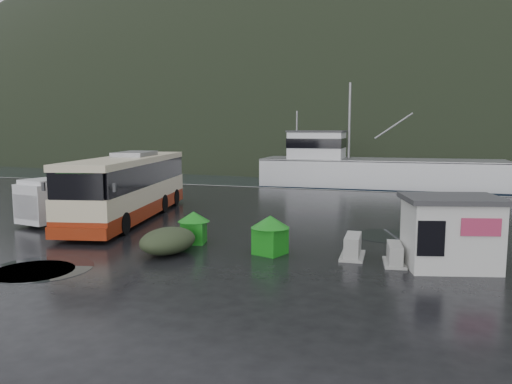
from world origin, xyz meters
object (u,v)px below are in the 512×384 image
(dome_tent, at_px, (168,253))
(jersey_barrier_b, at_px, (394,264))
(coach_bus, at_px, (130,218))
(ticket_kiosk, at_px, (449,268))
(waste_bin_right, at_px, (194,243))
(fishing_trawler, at_px, (381,180))
(waste_bin_left, at_px, (270,254))
(jersey_barrier_a, at_px, (352,257))
(white_van, at_px, (72,220))

(dome_tent, height_order, jersey_barrier_b, dome_tent)
(coach_bus, bearing_deg, ticket_kiosk, -29.59)
(coach_bus, relative_size, dome_tent, 4.94)
(waste_bin_right, xyz_separation_m, fishing_trawler, (5.45, 29.46, 0.00))
(coach_bus, bearing_deg, dome_tent, -60.20)
(waste_bin_right, bearing_deg, dome_tent, -95.72)
(ticket_kiosk, bearing_deg, fishing_trawler, 83.53)
(waste_bin_left, distance_m, jersey_barrier_b, 4.63)
(dome_tent, xyz_separation_m, fishing_trawler, (5.65, 31.39, 0.00))
(waste_bin_left, height_order, waste_bin_right, waste_bin_left)
(coach_bus, relative_size, jersey_barrier_b, 8.42)
(jersey_barrier_a, bearing_deg, dome_tent, -166.43)
(waste_bin_right, xyz_separation_m, jersey_barrier_b, (8.20, -0.79, 0.00))
(white_van, xyz_separation_m, fishing_trawler, (13.88, 26.58, 0.00))
(white_van, bearing_deg, fishing_trawler, 72.75)
(coach_bus, xyz_separation_m, dome_tent, (5.60, -6.21, 0.00))
(waste_bin_left, relative_size, dome_tent, 0.59)
(waste_bin_left, distance_m, waste_bin_right, 3.65)
(waste_bin_right, relative_size, jersey_barrier_b, 0.90)
(waste_bin_right, bearing_deg, waste_bin_left, -11.89)
(jersey_barrier_a, bearing_deg, fishing_trawler, 92.31)
(white_van, bearing_deg, jersey_barrier_a, -1.49)
(jersey_barrier_a, bearing_deg, white_van, 168.17)
(coach_bus, bearing_deg, jersey_barrier_a, -32.37)
(jersey_barrier_a, height_order, fishing_trawler, fishing_trawler)
(waste_bin_left, distance_m, fishing_trawler, 30.27)
(waste_bin_right, relative_size, fishing_trawler, 0.05)
(waste_bin_left, relative_size, waste_bin_right, 1.11)
(ticket_kiosk, bearing_deg, white_van, 154.06)
(jersey_barrier_a, bearing_deg, waste_bin_left, -171.17)
(dome_tent, relative_size, fishing_trawler, 0.10)
(white_van, distance_m, fishing_trawler, 29.98)
(waste_bin_left, bearing_deg, white_van, 163.14)
(jersey_barrier_b, bearing_deg, waste_bin_left, 179.51)
(waste_bin_left, bearing_deg, dome_tent, -162.69)
(waste_bin_right, distance_m, dome_tent, 1.94)
(waste_bin_left, distance_m, dome_tent, 3.94)
(jersey_barrier_a, bearing_deg, ticket_kiosk, -6.40)
(coach_bus, xyz_separation_m, waste_bin_left, (9.37, -5.04, 0.00))
(waste_bin_left, height_order, fishing_trawler, fishing_trawler)
(ticket_kiosk, distance_m, jersey_barrier_a, 3.38)
(coach_bus, height_order, ticket_kiosk, coach_bus)
(fishing_trawler, bearing_deg, jersey_barrier_a, -89.96)
(dome_tent, relative_size, jersey_barrier_b, 1.71)
(white_van, bearing_deg, waste_bin_left, -6.52)
(waste_bin_right, height_order, ticket_kiosk, ticket_kiosk)
(white_van, relative_size, jersey_barrier_b, 3.75)
(white_van, bearing_deg, dome_tent, -19.95)
(coach_bus, xyz_separation_m, jersey_barrier_b, (14.00, -5.08, 0.00))
(jersey_barrier_a, relative_size, fishing_trawler, 0.06)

